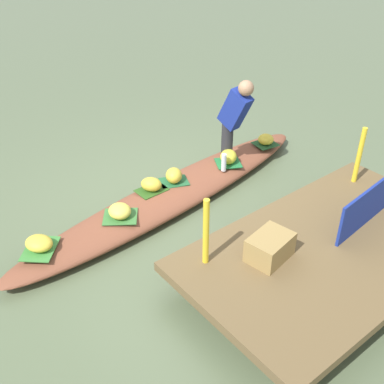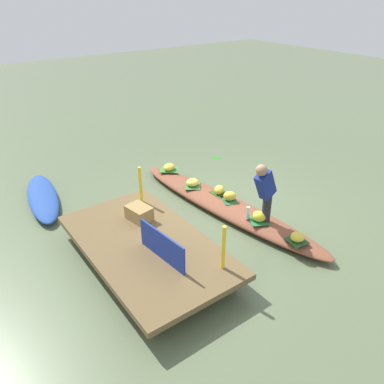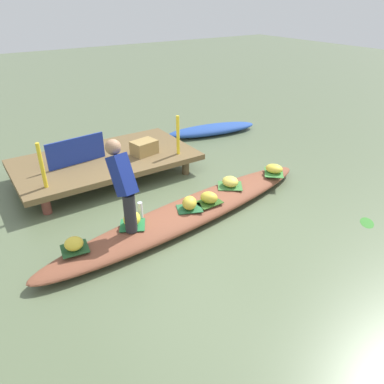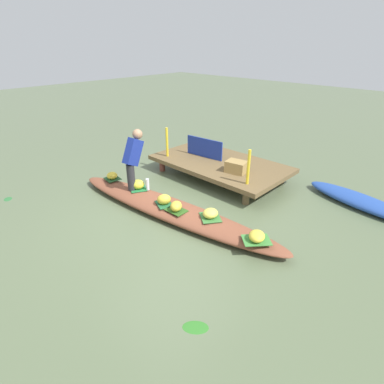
% 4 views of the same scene
% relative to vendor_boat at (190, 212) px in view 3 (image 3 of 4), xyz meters
% --- Properties ---
extents(canal_water, '(40.00, 40.00, 0.00)m').
position_rel_vendor_boat_xyz_m(canal_water, '(0.00, 0.00, -0.12)').
color(canal_water, '#596849').
rests_on(canal_water, ground).
extents(dock_platform, '(3.20, 1.80, 0.38)m').
position_rel_vendor_boat_xyz_m(dock_platform, '(-0.48, 2.08, 0.21)').
color(dock_platform, brown).
rests_on(dock_platform, ground).
extents(vendor_boat, '(4.91, 1.31, 0.23)m').
position_rel_vendor_boat_xyz_m(vendor_boat, '(0.00, 0.00, 0.00)').
color(vendor_boat, brown).
rests_on(vendor_boat, ground).
extents(moored_boat, '(2.33, 1.00, 0.22)m').
position_rel_vendor_boat_xyz_m(moored_boat, '(2.53, 2.87, -0.01)').
color(moored_boat, '#274BA1').
rests_on(moored_boat, ground).
extents(leaf_mat_0, '(0.38, 0.28, 0.01)m').
position_rel_vendor_boat_xyz_m(leaf_mat_0, '(0.28, -0.09, 0.12)').
color(leaf_mat_0, '#2E581D').
rests_on(leaf_mat_0, vendor_boat).
extents(banana_bunch_0, '(0.32, 0.34, 0.17)m').
position_rel_vendor_boat_xyz_m(banana_bunch_0, '(0.28, -0.09, 0.21)').
color(banana_bunch_0, gold).
rests_on(banana_bunch_0, vendor_boat).
extents(leaf_mat_1, '(0.36, 0.34, 0.01)m').
position_rel_vendor_boat_xyz_m(leaf_mat_1, '(-1.77, -0.09, 0.12)').
color(leaf_mat_1, '#224F27').
rests_on(leaf_mat_1, vendor_boat).
extents(banana_bunch_1, '(0.30, 0.30, 0.15)m').
position_rel_vendor_boat_xyz_m(banana_bunch_1, '(-1.77, -0.09, 0.20)').
color(banana_bunch_1, yellow).
rests_on(banana_bunch_1, vendor_boat).
extents(leaf_mat_2, '(0.51, 0.50, 0.01)m').
position_rel_vendor_boat_xyz_m(leaf_mat_2, '(0.89, 0.15, 0.12)').
color(leaf_mat_2, '#3B7637').
rests_on(leaf_mat_2, vendor_boat).
extents(banana_bunch_2, '(0.27, 0.29, 0.16)m').
position_rel_vendor_boat_xyz_m(banana_bunch_2, '(0.89, 0.15, 0.20)').
color(banana_bunch_2, '#E8D450').
rests_on(banana_bunch_2, vendor_boat).
extents(leaf_mat_3, '(0.52, 0.53, 0.01)m').
position_rel_vendor_boat_xyz_m(leaf_mat_3, '(1.85, 0.12, 0.12)').
color(leaf_mat_3, '#3E8539').
rests_on(leaf_mat_3, vendor_boat).
extents(banana_bunch_3, '(0.36, 0.38, 0.15)m').
position_rel_vendor_boat_xyz_m(banana_bunch_3, '(1.85, 0.12, 0.20)').
color(banana_bunch_3, yellow).
rests_on(banana_bunch_3, vendor_boat).
extents(leaf_mat_4, '(0.44, 0.39, 0.01)m').
position_rel_vendor_boat_xyz_m(leaf_mat_4, '(-0.06, -0.08, 0.12)').
color(leaf_mat_4, '#256237').
rests_on(leaf_mat_4, vendor_boat).
extents(banana_bunch_4, '(0.32, 0.33, 0.19)m').
position_rel_vendor_boat_xyz_m(banana_bunch_4, '(-0.06, -0.08, 0.22)').
color(banana_bunch_4, gold).
rests_on(banana_bunch_4, vendor_boat).
extents(leaf_mat_5, '(0.45, 0.44, 0.01)m').
position_rel_vendor_boat_xyz_m(leaf_mat_5, '(-0.94, -0.01, 0.12)').
color(leaf_mat_5, '#22723A').
rests_on(leaf_mat_5, vendor_boat).
extents(banana_bunch_5, '(0.34, 0.34, 0.20)m').
position_rel_vendor_boat_xyz_m(banana_bunch_5, '(-0.94, -0.01, 0.22)').
color(banana_bunch_5, yellow).
rests_on(banana_bunch_5, vendor_boat).
extents(vendor_person, '(0.24, 0.50, 1.21)m').
position_rel_vendor_boat_xyz_m(vendor_person, '(-1.02, -0.01, 0.81)').
color(vendor_person, '#28282D').
rests_on(vendor_person, vendor_boat).
extents(water_bottle, '(0.07, 0.07, 0.25)m').
position_rel_vendor_boat_xyz_m(water_bottle, '(-0.76, 0.10, 0.24)').
color(water_bottle, silver).
rests_on(water_bottle, vendor_boat).
extents(market_banner, '(1.03, 0.13, 0.47)m').
position_rel_vendor_boat_xyz_m(market_banner, '(-0.98, 2.08, 0.50)').
color(market_banner, navy).
rests_on(market_banner, dock_platform).
extents(railing_post_west, '(0.06, 0.06, 0.72)m').
position_rel_vendor_boat_xyz_m(railing_post_west, '(-1.68, 1.48, 0.63)').
color(railing_post_west, yellow).
rests_on(railing_post_west, dock_platform).
extents(railing_post_east, '(0.06, 0.06, 0.72)m').
position_rel_vendor_boat_xyz_m(railing_post_east, '(0.72, 1.48, 0.63)').
color(railing_post_east, yellow).
rests_on(railing_post_east, dock_platform).
extents(produce_crate, '(0.49, 0.39, 0.25)m').
position_rel_vendor_boat_xyz_m(produce_crate, '(0.19, 1.83, 0.39)').
color(produce_crate, '#A08149').
rests_on(produce_crate, dock_platform).
extents(drifting_plant_1, '(0.36, 0.35, 0.01)m').
position_rel_vendor_boat_xyz_m(drifting_plant_1, '(2.14, -1.57, -0.11)').
color(drifting_plant_1, '#317A28').
rests_on(drifting_plant_1, ground).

